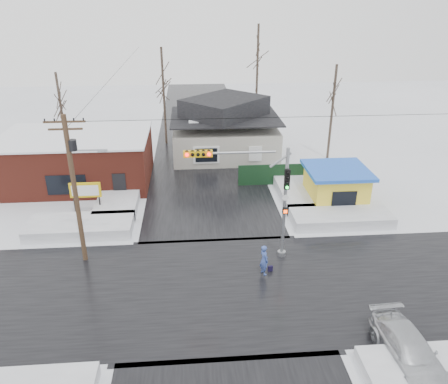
{
  "coord_description": "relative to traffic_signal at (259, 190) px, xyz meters",
  "views": [
    {
      "loc": [
        -1.36,
        -19.6,
        14.74
      ],
      "look_at": [
        0.68,
        6.17,
        3.0
      ],
      "focal_mm": 35.0,
      "sensor_mm": 36.0,
      "label": 1
    }
  ],
  "objects": [
    {
      "name": "snowbank_se",
      "position": [
        6.57,
        -9.97,
        -4.19
      ],
      "size": [
        7.0,
        3.0,
        0.7
      ],
      "primitive_type": "cube",
      "color": "white",
      "rests_on": "ground"
    },
    {
      "name": "fence",
      "position": [
        4.07,
        11.03,
        -3.64
      ],
      "size": [
        8.0,
        0.12,
        1.8
      ],
      "primitive_type": "cube",
      "color": "black",
      "rests_on": "ground"
    },
    {
      "name": "snowbank_nside_w",
      "position": [
        -9.43,
        9.03,
        -4.14
      ],
      "size": [
        3.0,
        8.0,
        0.8
      ],
      "primitive_type": "cube",
      "color": "white",
      "rests_on": "ground"
    },
    {
      "name": "house",
      "position": [
        -0.43,
        19.03,
        -1.92
      ],
      "size": [
        10.4,
        8.4,
        5.76
      ],
      "color": "#B6B2A4",
      "rests_on": "ground"
    },
    {
      "name": "tree_far_west",
      "position": [
        -16.43,
        21.03,
        1.82
      ],
      "size": [
        3.0,
        3.0,
        8.0
      ],
      "color": "#332821",
      "rests_on": "ground"
    },
    {
      "name": "tree_far_left",
      "position": [
        -6.43,
        23.03,
        3.41
      ],
      "size": [
        3.0,
        3.0,
        10.0
      ],
      "color": "#332821",
      "rests_on": "ground"
    },
    {
      "name": "shopping_bag",
      "position": [
        0.57,
        -1.6,
        -4.36
      ],
      "size": [
        0.3,
        0.17,
        0.35
      ],
      "primitive_type": "cube",
      "rotation": [
        0.0,
        0.0,
        0.17
      ],
      "color": "black",
      "rests_on": "ground"
    },
    {
      "name": "utility_pole",
      "position": [
        -10.36,
        0.53,
        0.57
      ],
      "size": [
        3.15,
        0.44,
        9.0
      ],
      "color": "#382619",
      "rests_on": "ground"
    },
    {
      "name": "snowbank_nw",
      "position": [
        -11.43,
        4.03,
        -4.14
      ],
      "size": [
        7.0,
        3.0,
        0.8
      ],
      "primitive_type": "cube",
      "color": "white",
      "rests_on": "ground"
    },
    {
      "name": "tree_far_right",
      "position": [
        9.57,
        17.03,
        2.62
      ],
      "size": [
        3.0,
        3.0,
        9.0
      ],
      "color": "#332821",
      "rests_on": "ground"
    },
    {
      "name": "brick_building",
      "position": [
        -13.43,
        13.03,
        -2.46
      ],
      "size": [
        12.2,
        8.2,
        4.12
      ],
      "color": "maroon",
      "rests_on": "ground"
    },
    {
      "name": "marquee_sign",
      "position": [
        -11.43,
        6.53,
        -2.62
      ],
      "size": [
        2.2,
        0.21,
        2.55
      ],
      "color": "black",
      "rests_on": "ground"
    },
    {
      "name": "tree_far_mid",
      "position": [
        3.57,
        25.03,
        5.0
      ],
      "size": [
        3.0,
        3.0,
        12.0
      ],
      "color": "#332821",
      "rests_on": "ground"
    },
    {
      "name": "ground",
      "position": [
        -2.43,
        -2.97,
        -4.54
      ],
      "size": [
        120.0,
        120.0,
        0.0
      ],
      "primitive_type": "plane",
      "color": "white",
      "rests_on": "ground"
    },
    {
      "name": "snowbank_ne",
      "position": [
        6.57,
        4.03,
        -4.14
      ],
      "size": [
        7.0,
        3.0,
        0.8
      ],
      "primitive_type": "cube",
      "color": "white",
      "rests_on": "ground"
    },
    {
      "name": "snowbank_nside_e",
      "position": [
        4.57,
        9.03,
        -4.14
      ],
      "size": [
        3.0,
        8.0,
        0.8
      ],
      "primitive_type": "cube",
      "color": "white",
      "rests_on": "ground"
    },
    {
      "name": "road_ns",
      "position": [
        -2.43,
        -2.97,
        -4.53
      ],
      "size": [
        10.0,
        120.0,
        0.02
      ],
      "primitive_type": "cube",
      "color": "black",
      "rests_on": "ground"
    },
    {
      "name": "car",
      "position": [
        5.31,
        -8.92,
        -3.85
      ],
      "size": [
        2.25,
        4.9,
        1.39
      ],
      "primitive_type": "imported",
      "rotation": [
        0.0,
        0.0,
        0.07
      ],
      "color": "silver",
      "rests_on": "ground"
    },
    {
      "name": "road_ew",
      "position": [
        -2.43,
        -2.97,
        -4.53
      ],
      "size": [
        120.0,
        10.0,
        0.02
      ],
      "primitive_type": "cube",
      "color": "black",
      "rests_on": "ground"
    },
    {
      "name": "traffic_signal",
      "position": [
        0.0,
        0.0,
        0.0
      ],
      "size": [
        6.05,
        0.68,
        7.0
      ],
      "color": "gray",
      "rests_on": "ground"
    },
    {
      "name": "kiosk",
      "position": [
        7.07,
        7.03,
        -3.08
      ],
      "size": [
        4.6,
        4.6,
        2.88
      ],
      "color": "yellow",
      "rests_on": "ground"
    },
    {
      "name": "pedestrian",
      "position": [
        0.14,
        -1.79,
        -3.61
      ],
      "size": [
        0.66,
        0.79,
        1.86
      ],
      "primitive_type": "imported",
      "rotation": [
        0.0,
        0.0,
        1.94
      ],
      "color": "#3A52A3",
      "rests_on": "ground"
    }
  ]
}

